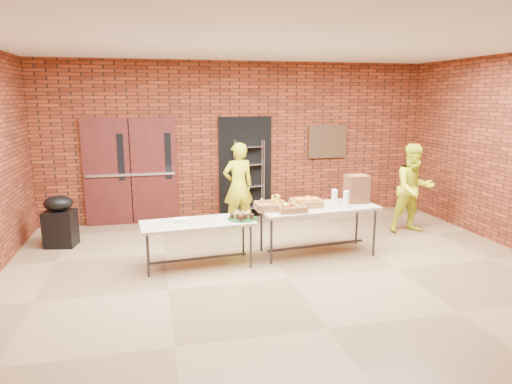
# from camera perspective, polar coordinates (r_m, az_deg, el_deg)

# --- Properties ---
(room) EXTENTS (8.08, 7.08, 3.28)m
(room) POSITION_cam_1_polar(r_m,az_deg,el_deg) (6.07, 4.34, 3.36)
(room) COLOR olive
(room) RESTS_ON ground
(double_doors) EXTENTS (1.78, 0.12, 2.10)m
(double_doors) POSITION_cam_1_polar(r_m,az_deg,el_deg) (9.29, -15.35, 2.49)
(double_doors) COLOR #471514
(double_doors) RESTS_ON room
(dark_doorway) EXTENTS (1.10, 0.06, 2.10)m
(dark_doorway) POSITION_cam_1_polar(r_m,az_deg,el_deg) (9.49, -1.36, 3.07)
(dark_doorway) COLOR black
(dark_doorway) RESTS_ON room
(bronze_plaque) EXTENTS (0.85, 0.04, 0.70)m
(bronze_plaque) POSITION_cam_1_polar(r_m,az_deg,el_deg) (9.94, 8.91, 6.23)
(bronze_plaque) COLOR #452F1B
(bronze_plaque) RESTS_ON room
(wire_rack) EXTENTS (0.63, 0.32, 1.63)m
(wire_rack) POSITION_cam_1_polar(r_m,az_deg,el_deg) (9.41, -0.84, 1.55)
(wire_rack) COLOR silver
(wire_rack) RESTS_ON room
(table_left) EXTENTS (1.71, 0.83, 0.68)m
(table_left) POSITION_cam_1_polar(r_m,az_deg,el_deg) (6.81, -7.27, -4.18)
(table_left) COLOR tan
(table_left) RESTS_ON room
(table_right) EXTENTS (1.97, 0.99, 0.78)m
(table_right) POSITION_cam_1_polar(r_m,az_deg,el_deg) (7.34, 7.70, -2.29)
(table_right) COLOR tan
(table_right) RESTS_ON room
(basket_bananas) EXTENTS (0.46, 0.36, 0.14)m
(basket_bananas) POSITION_cam_1_polar(r_m,az_deg,el_deg) (7.04, 1.82, -1.72)
(basket_bananas) COLOR #B07C47
(basket_bananas) RESTS_ON table_right
(basket_oranges) EXTENTS (0.47, 0.36, 0.15)m
(basket_oranges) POSITION_cam_1_polar(r_m,az_deg,el_deg) (7.29, 6.26, -1.31)
(basket_oranges) COLOR #B07C47
(basket_oranges) RESTS_ON table_right
(basket_apples) EXTENTS (0.41, 0.32, 0.13)m
(basket_apples) POSITION_cam_1_polar(r_m,az_deg,el_deg) (6.93, 4.50, -2.04)
(basket_apples) COLOR #B07C47
(basket_apples) RESTS_ON table_right
(muffin_tray) EXTENTS (0.45, 0.45, 0.11)m
(muffin_tray) POSITION_cam_1_polar(r_m,az_deg,el_deg) (6.88, -1.75, -2.98)
(muffin_tray) COLOR #12431A
(muffin_tray) RESTS_ON table_left
(napkin_box) EXTENTS (0.20, 0.13, 0.07)m
(napkin_box) POSITION_cam_1_polar(r_m,az_deg,el_deg) (6.78, -9.35, -3.51)
(napkin_box) COLOR white
(napkin_box) RESTS_ON table_left
(coffee_dispenser) EXTENTS (0.34, 0.31, 0.45)m
(coffee_dispenser) POSITION_cam_1_polar(r_m,az_deg,el_deg) (7.68, 12.46, 0.41)
(coffee_dispenser) COLOR brown
(coffee_dispenser) RESTS_ON table_right
(cup_stack_front) EXTENTS (0.09, 0.09, 0.26)m
(cup_stack_front) POSITION_cam_1_polar(r_m,az_deg,el_deg) (7.31, 9.75, -0.83)
(cup_stack_front) COLOR white
(cup_stack_front) RESTS_ON table_right
(cup_stack_mid) EXTENTS (0.09, 0.09, 0.27)m
(cup_stack_mid) POSITION_cam_1_polar(r_m,az_deg,el_deg) (7.27, 11.20, -0.92)
(cup_stack_mid) COLOR white
(cup_stack_mid) RESTS_ON table_right
(cup_stack_back) EXTENTS (0.09, 0.09, 0.26)m
(cup_stack_back) POSITION_cam_1_polar(r_m,az_deg,el_deg) (7.42, 9.79, -0.66)
(cup_stack_back) COLOR white
(cup_stack_back) RESTS_ON table_right
(covered_grill) EXTENTS (0.55, 0.49, 0.88)m
(covered_grill) POSITION_cam_1_polar(r_m,az_deg,el_deg) (8.38, -23.31, -3.34)
(covered_grill) COLOR black
(covered_grill) RESTS_ON room
(volunteer_woman) EXTENTS (0.66, 0.49, 1.65)m
(volunteer_woman) POSITION_cam_1_polar(r_m,az_deg,el_deg) (8.70, -2.23, 0.77)
(volunteer_woman) COLOR yellow
(volunteer_woman) RESTS_ON room
(volunteer_man) EXTENTS (0.82, 0.64, 1.66)m
(volunteer_man) POSITION_cam_1_polar(r_m,az_deg,el_deg) (8.92, 19.10, 0.41)
(volunteer_man) COLOR yellow
(volunteer_man) RESTS_ON room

